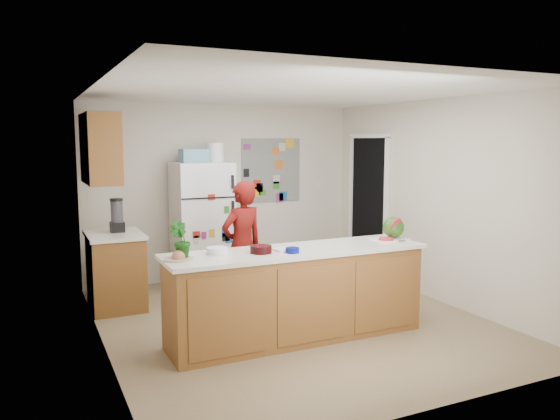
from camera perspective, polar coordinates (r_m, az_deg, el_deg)
name	(u,v)px	position (r m, az deg, el deg)	size (l,w,h in m)	color
floor	(293,322)	(6.19, 1.32, -11.57)	(4.00, 4.50, 0.02)	brown
wall_back	(224,192)	(7.98, -5.90, 1.89)	(4.00, 0.02, 2.50)	beige
wall_left	(99,221)	(5.33, -18.37, -1.07)	(0.02, 4.50, 2.50)	beige
wall_right	(438,201)	(7.03, 16.17, 0.93)	(0.02, 4.50, 2.50)	beige
ceiling	(293,91)	(5.89, 1.39, 12.33)	(4.00, 4.50, 0.02)	white
doorway	(369,207)	(8.18, 9.29, 0.35)	(0.03, 0.85, 2.04)	black
peninsula_base	(297,296)	(5.55, 1.79, -8.96)	(2.60, 0.62, 0.88)	brown
peninsula_top	(297,251)	(5.44, 1.80, -4.30)	(2.68, 0.70, 0.04)	silver
side_counter_base	(116,272)	(6.84, -16.79, -6.23)	(0.60, 0.80, 0.86)	brown
side_counter_top	(114,235)	(6.75, -16.93, -2.52)	(0.64, 0.84, 0.04)	silver
upper_cabinets	(100,149)	(6.60, -18.31, 6.12)	(0.35, 1.00, 0.80)	brown
refrigerator	(202,225)	(7.54, -8.14, -1.52)	(0.75, 0.70, 1.70)	silver
fridge_top_bin	(194,156)	(7.42, -9.01, 5.62)	(0.35, 0.28, 0.18)	#5999B2
photo_collage	(271,170)	(8.22, -0.92, 4.18)	(0.95, 0.01, 0.95)	slate
person	(242,246)	(6.42, -3.96, -3.78)	(0.56, 0.37, 1.53)	#5F0E0B
blender_appliance	(117,216)	(6.81, -16.67, -0.64)	(0.14, 0.14, 0.38)	black
cutting_board	(390,239)	(6.06, 11.40, -2.99)	(0.36, 0.27, 0.01)	silver
watermelon	(393,227)	(6.09, 11.77, -1.78)	(0.23, 0.23, 0.23)	#275C18
watermelon_slice	(386,239)	(5.97, 11.00, -2.97)	(0.15, 0.15, 0.02)	#E41844
cherry_bowl	(261,249)	(5.24, -2.00, -4.12)	(0.21, 0.21, 0.07)	black
white_bowl	(217,251)	(5.23, -6.58, -4.23)	(0.20, 0.20, 0.06)	silver
cobalt_bowl	(292,250)	(5.24, 1.30, -4.22)	(0.13, 0.13, 0.05)	#050C69
plate	(178,259)	(5.01, -10.57, -5.07)	(0.26, 0.26, 0.02)	beige
paper_towel	(285,250)	(5.35, 0.49, -4.16)	(0.20, 0.18, 0.02)	white
keys	(401,241)	(5.98, 12.57, -3.15)	(0.08, 0.04, 0.01)	slate
potted_plant	(180,240)	(5.04, -10.38, -3.12)	(0.19, 0.15, 0.34)	#0E4713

